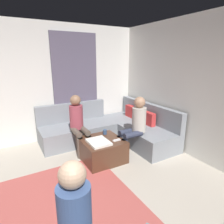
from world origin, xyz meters
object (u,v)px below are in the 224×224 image
person_on_couch_side (78,122)px  sectional_couch (112,129)px  game_remote (117,140)px  person_on_couch_back (135,124)px  coffee_mug (105,132)px  ottoman (102,150)px

person_on_couch_side → sectional_couch: bearing=-170.5°
game_remote → person_on_couch_back: size_ratio=0.12×
coffee_mug → person_on_couch_side: 0.59m
sectional_couch → ottoman: 0.96m
game_remote → person_on_couch_side: size_ratio=0.12×
person_on_couch_side → coffee_mug: bearing=140.4°
ottoman → sectional_couch: bearing=139.1°
ottoman → person_on_couch_side: person_on_couch_side is taller
sectional_couch → person_on_couch_back: person_on_couch_back is taller
ottoman → person_on_couch_side: 0.77m
coffee_mug → person_on_couch_back: (0.34, 0.50, 0.19)m
ottoman → person_on_couch_side: bearing=-156.3°
sectional_couch → coffee_mug: bearing=-41.5°
game_remote → person_on_couch_side: 0.92m
coffee_mug → person_on_couch_back: size_ratio=0.08×
sectional_couch → ottoman: size_ratio=3.36×
game_remote → coffee_mug: bearing=-174.3°
game_remote → ottoman: bearing=-129.3°
ottoman → coffee_mug: coffee_mug is taller
game_remote → person_on_couch_side: (-0.76, -0.47, 0.23)m
ottoman → game_remote: (0.18, 0.22, 0.22)m
coffee_mug → person_on_couch_back: 0.64m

